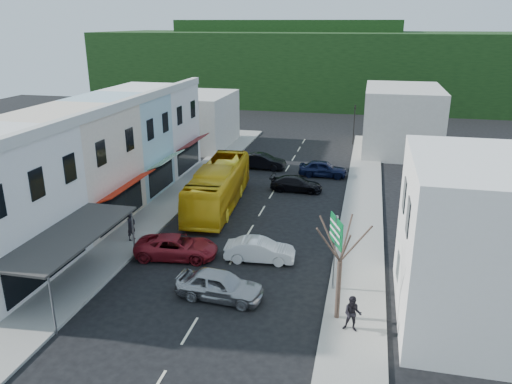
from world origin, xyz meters
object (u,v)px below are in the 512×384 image
car_white (260,250)px  traffic_signal (354,125)px  car_red (177,247)px  pedestrian_right (352,314)px  bus (218,187)px  street_tree (340,261)px  car_silver (220,286)px  pedestrian_left (131,228)px  direction_sign (335,254)px

car_white → traffic_signal: traffic_signal is taller
car_red → traffic_signal: size_ratio=0.99×
car_red → pedestrian_right: 12.18m
bus → street_tree: street_tree is taller
bus → car_silver: size_ratio=2.64×
car_silver → pedestrian_right: 7.04m
car_silver → car_white: (1.10, 4.70, 0.00)m
pedestrian_left → direction_sign: bearing=-88.6°
pedestrian_left → traffic_signal: (12.98, 31.13, 1.33)m
pedestrian_right → car_white: bearing=137.6°
car_white → pedestrian_right: pedestrian_right is taller
direction_sign → street_tree: size_ratio=0.69×
car_red → pedestrian_right: bearing=-124.9°
car_white → pedestrian_right: size_ratio=2.59×
pedestrian_right → street_tree: street_tree is taller
pedestrian_left → car_silver: bearing=-110.0°
pedestrian_left → street_tree: size_ratio=0.27×
direction_sign → traffic_signal: 34.55m
bus → car_white: bearing=-62.7°
traffic_signal → street_tree: bearing=70.7°
street_tree → car_silver: bearing=173.9°
car_white → street_tree: (5.00, -5.35, 2.44)m
bus → street_tree: (10.15, -13.81, 1.59)m
car_silver → pedestrian_left: bearing=59.0°
direction_sign → street_tree: 2.94m
car_silver → traffic_signal: size_ratio=0.94×
car_white → pedestrian_left: bearing=80.0°
bus → car_silver: (4.05, -13.16, -0.85)m
pedestrian_right → street_tree: 2.46m
direction_sign → pedestrian_right: bearing=-94.9°
bus → direction_sign: size_ratio=2.68×
pedestrian_right → traffic_signal: bearing=97.5°
pedestrian_right → direction_sign: bearing=112.3°
bus → car_white: bus is taller
car_white → direction_sign: direction_sign is taller
car_red → street_tree: bearing=-122.3°
car_silver → direction_sign: size_ratio=1.01×
car_white → pedestrian_left: 8.81m
pedestrian_left → traffic_signal: 33.76m
car_red → pedestrian_right: (10.80, -5.63, 0.30)m
car_red → pedestrian_left: size_ratio=2.71×
car_red → street_tree: (10.05, -4.67, 2.44)m
bus → pedestrian_right: bus is taller
car_white → pedestrian_left: (-8.77, 0.82, 0.30)m
car_red → pedestrian_left: bearing=60.7°
pedestrian_right → pedestrian_left: bearing=159.1°
bus → pedestrian_left: size_ratio=6.82×
pedestrian_left → traffic_signal: size_ratio=0.36×
car_silver → pedestrian_right: size_ratio=2.59×
direction_sign → traffic_signal: traffic_signal is taller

